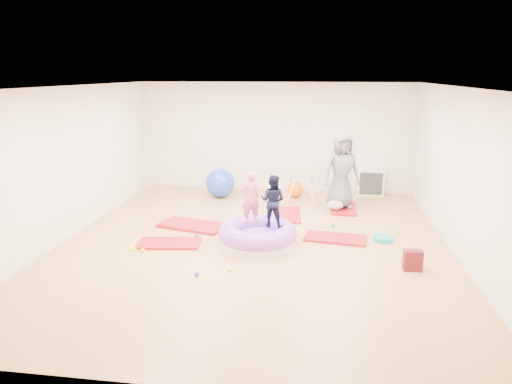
# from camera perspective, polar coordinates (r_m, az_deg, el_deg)

# --- Properties ---
(room) EXTENTS (7.01, 8.01, 2.81)m
(room) POSITION_cam_1_polar(r_m,az_deg,el_deg) (8.00, -0.30, 2.92)
(room) COLOR #C18B49
(room) RESTS_ON ground
(gym_mat_front_left) EXTENTS (1.18, 0.70, 0.05)m
(gym_mat_front_left) POSITION_cam_1_polar(r_m,az_deg,el_deg) (8.50, -10.81, -6.31)
(gym_mat_front_left) COLOR #B32133
(gym_mat_front_left) RESTS_ON ground
(gym_mat_mid_left) EXTENTS (1.47, 0.99, 0.06)m
(gym_mat_mid_left) POSITION_cam_1_polar(r_m,az_deg,el_deg) (9.37, -7.94, -4.14)
(gym_mat_mid_left) COLOR #B32133
(gym_mat_mid_left) RESTS_ON ground
(gym_mat_center_back) EXTENTS (0.67, 1.18, 0.05)m
(gym_mat_center_back) POSITION_cam_1_polar(r_m,az_deg,el_deg) (10.00, 3.86, -2.82)
(gym_mat_center_back) COLOR #B32133
(gym_mat_center_back) RESTS_ON ground
(gym_mat_right) EXTENTS (1.20, 0.72, 0.05)m
(gym_mat_right) POSITION_cam_1_polar(r_m,az_deg,el_deg) (8.72, 9.89, -5.72)
(gym_mat_right) COLOR #B32133
(gym_mat_right) RESTS_ON ground
(gym_mat_rear_right) EXTENTS (0.60, 1.14, 0.05)m
(gym_mat_rear_right) POSITION_cam_1_polar(r_m,az_deg,el_deg) (10.65, 10.85, -1.97)
(gym_mat_rear_right) COLOR #B32133
(gym_mat_rear_right) RESTS_ON ground
(inflatable_cushion) EXTENTS (1.43, 1.43, 0.45)m
(inflatable_cushion) POSITION_cam_1_polar(r_m,az_deg,el_deg) (8.29, 0.21, -5.47)
(inflatable_cushion) COLOR silver
(inflatable_cushion) RESTS_ON ground
(child_pink) EXTENTS (0.42, 0.36, 0.97)m
(child_pink) POSITION_cam_1_polar(r_m,az_deg,el_deg) (8.19, -0.72, -0.40)
(child_pink) COLOR #D35777
(child_pink) RESTS_ON inflatable_cushion
(child_navy) EXTENTS (0.53, 0.45, 0.94)m
(child_navy) POSITION_cam_1_polar(r_m,az_deg,el_deg) (8.06, 2.11, -0.77)
(child_navy) COLOR black
(child_navy) RESTS_ON inflatable_cushion
(adult_caregiver) EXTENTS (0.96, 0.79, 1.69)m
(adult_caregiver) POSITION_cam_1_polar(r_m,az_deg,el_deg) (10.41, 10.65, 2.60)
(adult_caregiver) COLOR #595A64
(adult_caregiver) RESTS_ON gym_mat_rear_right
(infant) EXTENTS (0.36, 0.37, 0.21)m
(infant) POSITION_cam_1_polar(r_m,az_deg,el_deg) (10.36, 9.91, -1.62)
(infant) COLOR silver
(infant) RESTS_ON gym_mat_rear_right
(ball_pit_balls) EXTENTS (3.39, 3.10, 0.07)m
(ball_pit_balls) POSITION_cam_1_polar(r_m,az_deg,el_deg) (8.64, -1.35, -5.61)
(ball_pit_balls) COLOR #BB4C29
(ball_pit_balls) RESTS_ON ground
(exercise_ball_blue) EXTENTS (0.73, 0.73, 0.73)m
(exercise_ball_blue) POSITION_cam_1_polar(r_m,az_deg,el_deg) (11.39, -4.49, 1.12)
(exercise_ball_blue) COLOR blue
(exercise_ball_blue) RESTS_ON ground
(exercise_ball_orange) EXTENTS (0.40, 0.40, 0.40)m
(exercise_ball_orange) POSITION_cam_1_polar(r_m,az_deg,el_deg) (11.44, 4.93, 0.34)
(exercise_ball_orange) COLOR #FF6D04
(exercise_ball_orange) RESTS_ON ground
(infant_play_gym) EXTENTS (0.68, 0.64, 0.52)m
(infant_play_gym) POSITION_cam_1_polar(r_m,az_deg,el_deg) (11.12, 5.71, 0.66)
(infant_play_gym) COLOR white
(infant_play_gym) RESTS_ON ground
(cube_shelf) EXTENTS (0.66, 0.32, 0.66)m
(cube_shelf) POSITION_cam_1_polar(r_m,az_deg,el_deg) (11.92, 14.12, 1.16)
(cube_shelf) COLOR white
(cube_shelf) RESTS_ON ground
(balance_disc) EXTENTS (0.37, 0.37, 0.08)m
(balance_disc) POSITION_cam_1_polar(r_m,az_deg,el_deg) (8.85, 15.60, -5.63)
(balance_disc) COLOR #13A698
(balance_disc) RESTS_ON ground
(backpack) EXTENTS (0.29, 0.19, 0.33)m
(backpack) POSITION_cam_1_polar(r_m,az_deg,el_deg) (7.68, 19.00, -8.08)
(backpack) COLOR maroon
(backpack) RESTS_ON ground
(yellow_toy) EXTENTS (0.19, 0.19, 0.03)m
(yellow_toy) POSITION_cam_1_polar(r_m,az_deg,el_deg) (8.43, -15.07, -6.82)
(yellow_toy) COLOR #F7FF00
(yellow_toy) RESTS_ON ground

